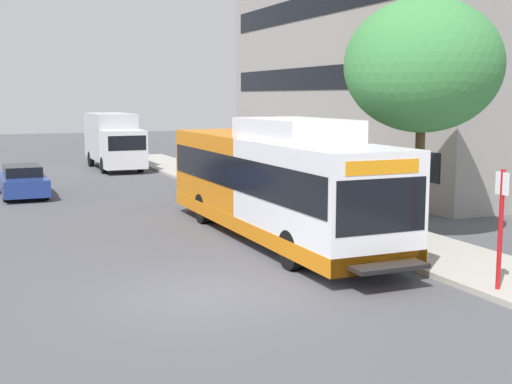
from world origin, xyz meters
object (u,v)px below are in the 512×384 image
(street_tree_near_stop, at_px, (423,66))
(parked_car_far_lane, at_px, (23,181))
(transit_bus, at_px, (274,183))
(bus_stop_sign_pole, at_px, (501,220))
(box_truck_background, at_px, (114,139))

(street_tree_near_stop, distance_m, parked_car_far_lane, 17.92)
(transit_bus, relative_size, street_tree_near_stop, 1.77)
(street_tree_near_stop, xyz_separation_m, parked_car_far_lane, (-10.04, 14.15, -4.47))
(transit_bus, bearing_deg, street_tree_near_stop, -26.70)
(transit_bus, xyz_separation_m, bus_stop_sign_pole, (1.98, -7.24, -0.05))
(street_tree_near_stop, bearing_deg, transit_bus, 153.30)
(street_tree_near_stop, bearing_deg, parked_car_far_lane, 125.36)
(transit_bus, height_order, parked_car_far_lane, transit_bus)
(parked_car_far_lane, xyz_separation_m, box_truck_background, (5.86, 9.58, 1.08))
(parked_car_far_lane, bearing_deg, box_truck_background, 58.57)
(bus_stop_sign_pole, bearing_deg, transit_bus, 105.33)
(street_tree_near_stop, xyz_separation_m, box_truck_background, (-4.18, 23.73, -3.39))
(street_tree_near_stop, height_order, parked_car_far_lane, street_tree_near_stop)
(street_tree_near_stop, bearing_deg, bus_stop_sign_pole, -108.97)
(transit_bus, distance_m, street_tree_near_stop, 5.47)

